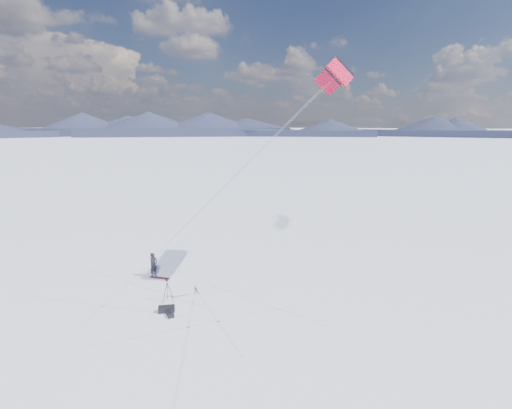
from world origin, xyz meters
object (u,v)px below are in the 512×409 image
at_px(snowkiter, 154,277).
at_px(gear_bag_b, 170,314).
at_px(gear_bag_a, 166,309).
at_px(snowboard, 159,278).
at_px(tripod, 167,287).

xyz_separation_m(snowkiter, gear_bag_b, (4.19, -4.06, 0.13)).
relative_size(snowkiter, gear_bag_a, 1.74).
bearing_deg(gear_bag_a, snowboard, 99.70).
xyz_separation_m(snowkiter, gear_bag_a, (3.75, -3.77, 0.18)).
bearing_deg(snowboard, gear_bag_b, -55.33).
xyz_separation_m(snowboard, gear_bag_b, (3.70, -3.98, 0.11)).
bearing_deg(snowboard, snowkiter, 162.67).
relative_size(tripod, gear_bag_a, 1.45).
height_order(snowkiter, gear_bag_a, snowkiter).
distance_m(snowkiter, tripod, 4.19).
bearing_deg(tripod, gear_bag_a, -69.40).
height_order(snowkiter, snowboard, snowkiter).
bearing_deg(tripod, gear_bag_b, -62.11).
bearing_deg(snowkiter, tripod, -124.77).
relative_size(snowboard, tripod, 1.01).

